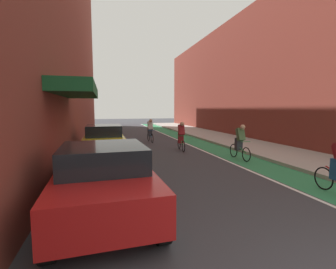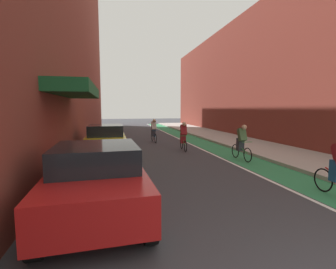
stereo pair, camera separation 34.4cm
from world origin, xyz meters
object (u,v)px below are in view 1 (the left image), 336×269
parked_sedan_yellow_cab (104,140)px  cyclist_mid (240,142)px  cyclist_trailing (181,135)px  cyclist_far (150,130)px  parked_sedan_red (104,177)px

parked_sedan_yellow_cab → cyclist_mid: (5.95, -2.25, 0.02)m
cyclist_trailing → cyclist_far: (-1.04, 3.78, -0.04)m
parked_sedan_red → cyclist_trailing: cyclist_trailing is taller
cyclist_mid → cyclist_far: (-2.89, 6.72, 0.00)m
parked_sedan_red → cyclist_far: bearing=74.5°
cyclist_mid → cyclist_trailing: size_ratio=1.01×
cyclist_trailing → cyclist_far: bearing=105.4°
parked_sedan_yellow_cab → cyclist_far: cyclist_far is taller
parked_sedan_yellow_cab → cyclist_far: bearing=55.6°
parked_sedan_yellow_cab → cyclist_mid: bearing=-20.7°
parked_sedan_yellow_cab → cyclist_trailing: cyclist_trailing is taller
parked_sedan_red → parked_sedan_yellow_cab: bearing=90.0°
cyclist_trailing → parked_sedan_yellow_cab: bearing=-170.5°
cyclist_mid → cyclist_far: cyclist_far is taller
cyclist_mid → cyclist_far: bearing=113.3°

